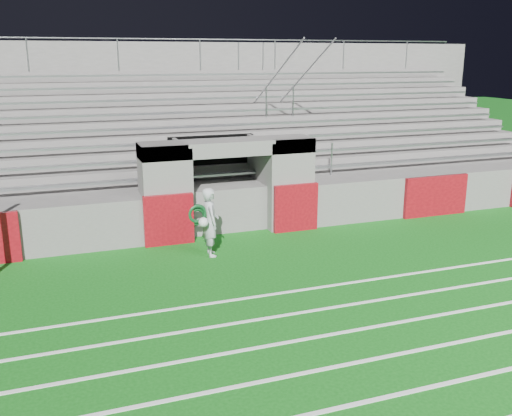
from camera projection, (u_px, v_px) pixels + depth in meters
name	position (u px, v px, depth m)	size (l,w,h in m)	color
ground	(275.00, 275.00, 12.90)	(90.00, 90.00, 0.00)	#0E5511
field_markings	(400.00, 394.00, 8.36)	(28.00, 8.09, 0.01)	white
stadium_structure	(190.00, 154.00, 19.76)	(26.00, 8.48, 5.42)	#5F5C5A
goalkeeper_with_ball	(210.00, 222.00, 13.96)	(0.59, 0.73, 1.72)	#A6ACB0
hose_coil	(197.00, 215.00, 15.02)	(0.53, 0.15, 0.60)	#0B3B18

